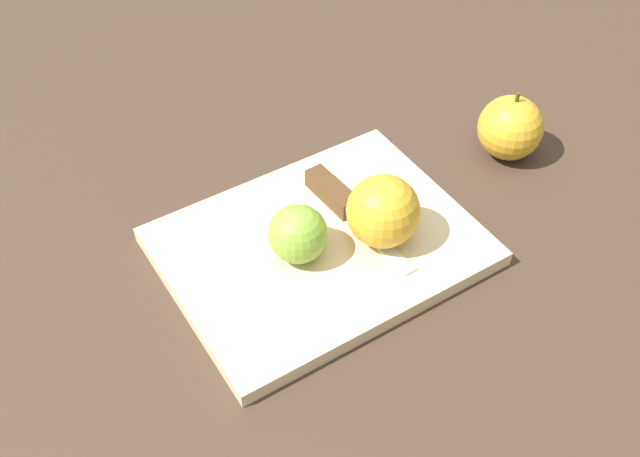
{
  "coord_description": "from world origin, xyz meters",
  "views": [
    {
      "loc": [
        -0.37,
        -0.43,
        0.63
      ],
      "look_at": [
        0.0,
        0.0,
        0.04
      ],
      "focal_mm": 42.0,
      "sensor_mm": 36.0,
      "label": 1
    }
  ],
  "objects_px": {
    "knife": "(336,197)",
    "apple_whole": "(510,128)",
    "apple_half_left": "(297,233)",
    "apple_half_right": "(383,212)"
  },
  "relations": [
    {
      "from": "knife",
      "to": "apple_whole",
      "type": "distance_m",
      "value": 0.25
    },
    {
      "from": "apple_half_left",
      "to": "knife",
      "type": "distance_m",
      "value": 0.09
    },
    {
      "from": "apple_half_right",
      "to": "apple_whole",
      "type": "distance_m",
      "value": 0.24
    },
    {
      "from": "apple_half_left",
      "to": "apple_half_right",
      "type": "height_order",
      "value": "apple_half_right"
    },
    {
      "from": "apple_half_left",
      "to": "knife",
      "type": "xyz_separation_m",
      "value": [
        0.08,
        0.03,
        -0.02
      ]
    },
    {
      "from": "apple_whole",
      "to": "apple_half_right",
      "type": "bearing_deg",
      "value": -176.32
    },
    {
      "from": "apple_half_left",
      "to": "apple_whole",
      "type": "height_order",
      "value": "apple_whole"
    },
    {
      "from": "apple_half_left",
      "to": "apple_whole",
      "type": "xyz_separation_m",
      "value": [
        0.32,
        -0.03,
        -0.01
      ]
    },
    {
      "from": "apple_half_right",
      "to": "apple_whole",
      "type": "height_order",
      "value": "apple_half_right"
    },
    {
      "from": "knife",
      "to": "apple_whole",
      "type": "relative_size",
      "value": 1.93
    }
  ]
}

